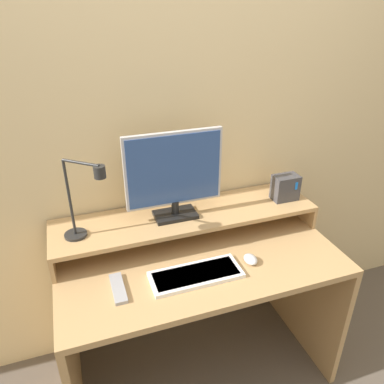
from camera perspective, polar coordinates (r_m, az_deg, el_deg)
name	(u,v)px	position (r m, az deg, el deg)	size (l,w,h in m)	color
wall_back	(174,130)	(1.86, -2.80, 9.39)	(6.00, 0.05, 2.50)	beige
desk	(199,291)	(1.91, 1.05, -14.82)	(1.30, 0.68, 0.76)	tan
monitor_shelf	(187,217)	(1.85, -0.79, -3.82)	(1.30, 0.32, 0.13)	tan
monitor	(174,174)	(1.72, -2.72, 2.76)	(0.46, 0.13, 0.43)	black
desk_lamp	(83,202)	(1.63, -16.24, -1.43)	(0.20, 0.18, 0.37)	black
router_dock	(285,187)	(2.00, 14.02, 0.67)	(0.13, 0.09, 0.13)	#3D3D42
keyboard	(196,275)	(1.65, 0.61, -12.47)	(0.40, 0.16, 0.02)	white
mouse	(250,259)	(1.74, 8.91, -10.10)	(0.06, 0.08, 0.03)	silver
remote_control	(118,288)	(1.62, -11.18, -14.21)	(0.05, 0.18, 0.02)	#99999E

